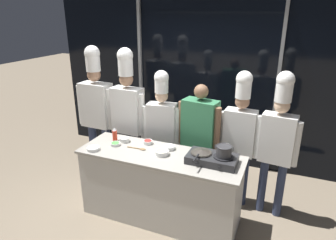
{
  "coord_description": "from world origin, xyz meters",
  "views": [
    {
      "loc": [
        1.33,
        -2.94,
        2.52
      ],
      "look_at": [
        0.0,
        0.25,
        1.25
      ],
      "focal_mm": 32.0,
      "sensor_mm": 36.0,
      "label": 1
    }
  ],
  "objects_px": {
    "prep_bowl_bean_sprouts": "(124,139)",
    "chef_sous": "(127,109)",
    "chef_line": "(162,124)",
    "prep_bowl_rice": "(93,148)",
    "portable_stove": "(212,159)",
    "chef_apprentice": "(278,136)",
    "chef_head": "(96,105)",
    "prep_bowl_ginger": "(162,152)",
    "person_guest": "(200,132)",
    "prep_bowl_bell_pepper": "(148,142)",
    "serving_spoon_slotted": "(140,149)",
    "prep_bowl_scallions": "(115,144)",
    "frying_pan": "(201,151)",
    "prep_bowl_garlic": "(169,147)",
    "squeeze_bottle_chili": "(115,134)",
    "chef_pastry": "(240,131)",
    "stock_pot": "(224,151)"
  },
  "relations": [
    {
      "from": "prep_bowl_bean_sprouts",
      "to": "chef_sous",
      "type": "bearing_deg",
      "value": 114.32
    },
    {
      "from": "chef_line",
      "to": "prep_bowl_rice",
      "type": "bearing_deg",
      "value": 47.58
    },
    {
      "from": "portable_stove",
      "to": "chef_apprentice",
      "type": "relative_size",
      "value": 0.3
    },
    {
      "from": "chef_head",
      "to": "chef_line",
      "type": "bearing_deg",
      "value": -179.39
    },
    {
      "from": "portable_stove",
      "to": "chef_apprentice",
      "type": "height_order",
      "value": "chef_apprentice"
    },
    {
      "from": "prep_bowl_ginger",
      "to": "person_guest",
      "type": "bearing_deg",
      "value": 67.96
    },
    {
      "from": "prep_bowl_bell_pepper",
      "to": "serving_spoon_slotted",
      "type": "bearing_deg",
      "value": -94.83
    },
    {
      "from": "prep_bowl_bell_pepper",
      "to": "prep_bowl_scallions",
      "type": "bearing_deg",
      "value": -150.77
    },
    {
      "from": "frying_pan",
      "to": "prep_bowl_bean_sprouts",
      "type": "distance_m",
      "value": 1.09
    },
    {
      "from": "prep_bowl_garlic",
      "to": "person_guest",
      "type": "xyz_separation_m",
      "value": [
        0.25,
        0.47,
        0.06
      ]
    },
    {
      "from": "prep_bowl_garlic",
      "to": "serving_spoon_slotted",
      "type": "distance_m",
      "value": 0.36
    },
    {
      "from": "frying_pan",
      "to": "prep_bowl_scallions",
      "type": "xyz_separation_m",
      "value": [
        -1.13,
        -0.02,
        -0.1
      ]
    },
    {
      "from": "squeeze_bottle_chili",
      "to": "prep_bowl_garlic",
      "type": "bearing_deg",
      "value": 2.35
    },
    {
      "from": "prep_bowl_garlic",
      "to": "chef_line",
      "type": "height_order",
      "value": "chef_line"
    },
    {
      "from": "frying_pan",
      "to": "chef_head",
      "type": "xyz_separation_m",
      "value": [
        -1.84,
        0.62,
        0.15
      ]
    },
    {
      "from": "frying_pan",
      "to": "chef_pastry",
      "type": "height_order",
      "value": "chef_pastry"
    },
    {
      "from": "portable_stove",
      "to": "prep_bowl_scallions",
      "type": "relative_size",
      "value": 4.36
    },
    {
      "from": "chef_head",
      "to": "stock_pot",
      "type": "bearing_deg",
      "value": 165.48
    },
    {
      "from": "prep_bowl_bean_sprouts",
      "to": "chef_line",
      "type": "bearing_deg",
      "value": 55.35
    },
    {
      "from": "prep_bowl_bean_sprouts",
      "to": "person_guest",
      "type": "height_order",
      "value": "person_guest"
    },
    {
      "from": "squeeze_bottle_chili",
      "to": "prep_bowl_rice",
      "type": "relative_size",
      "value": 1.13
    },
    {
      "from": "frying_pan",
      "to": "prep_bowl_bell_pepper",
      "type": "xyz_separation_m",
      "value": [
        -0.76,
        0.18,
        -0.09
      ]
    },
    {
      "from": "prep_bowl_ginger",
      "to": "chef_sous",
      "type": "xyz_separation_m",
      "value": [
        -0.83,
        0.64,
        0.25
      ]
    },
    {
      "from": "prep_bowl_rice",
      "to": "chef_head",
      "type": "height_order",
      "value": "chef_head"
    },
    {
      "from": "prep_bowl_rice",
      "to": "serving_spoon_slotted",
      "type": "bearing_deg",
      "value": 24.67
    },
    {
      "from": "stock_pot",
      "to": "prep_bowl_scallions",
      "type": "bearing_deg",
      "value": -178.88
    },
    {
      "from": "stock_pot",
      "to": "chef_line",
      "type": "height_order",
      "value": "chef_line"
    },
    {
      "from": "chef_head",
      "to": "prep_bowl_rice",
      "type": "bearing_deg",
      "value": 123.71
    },
    {
      "from": "portable_stove",
      "to": "prep_bowl_rice",
      "type": "height_order",
      "value": "portable_stove"
    },
    {
      "from": "squeeze_bottle_chili",
      "to": "prep_bowl_scallions",
      "type": "distance_m",
      "value": 0.17
    },
    {
      "from": "prep_bowl_scallions",
      "to": "serving_spoon_slotted",
      "type": "height_order",
      "value": "prep_bowl_scallions"
    },
    {
      "from": "chef_sous",
      "to": "chef_line",
      "type": "height_order",
      "value": "chef_sous"
    },
    {
      "from": "prep_bowl_ginger",
      "to": "prep_bowl_bell_pepper",
      "type": "bearing_deg",
      "value": 143.31
    },
    {
      "from": "frying_pan",
      "to": "person_guest",
      "type": "xyz_separation_m",
      "value": [
        -0.2,
        0.61,
        -0.03
      ]
    },
    {
      "from": "prep_bowl_bean_sprouts",
      "to": "chef_pastry",
      "type": "height_order",
      "value": "chef_pastry"
    },
    {
      "from": "prep_bowl_bean_sprouts",
      "to": "chef_head",
      "type": "bearing_deg",
      "value": 147.14
    },
    {
      "from": "chef_sous",
      "to": "person_guest",
      "type": "height_order",
      "value": "chef_sous"
    },
    {
      "from": "chef_sous",
      "to": "frying_pan",
      "type": "bearing_deg",
      "value": 157.76
    },
    {
      "from": "prep_bowl_garlic",
      "to": "prep_bowl_bell_pepper",
      "type": "distance_m",
      "value": 0.32
    },
    {
      "from": "chef_apprentice",
      "to": "chef_head",
      "type": "bearing_deg",
      "value": 6.15
    },
    {
      "from": "chef_head",
      "to": "chef_line",
      "type": "height_order",
      "value": "chef_head"
    },
    {
      "from": "prep_bowl_scallions",
      "to": "prep_bowl_ginger",
      "type": "bearing_deg",
      "value": -1.62
    },
    {
      "from": "chef_line",
      "to": "portable_stove",
      "type": "bearing_deg",
      "value": 137.0
    },
    {
      "from": "frying_pan",
      "to": "prep_bowl_bean_sprouts",
      "type": "height_order",
      "value": "frying_pan"
    },
    {
      "from": "prep_bowl_bean_sprouts",
      "to": "prep_bowl_rice",
      "type": "bearing_deg",
      "value": -121.63
    },
    {
      "from": "chef_head",
      "to": "prep_bowl_ginger",
      "type": "bearing_deg",
      "value": 156.15
    },
    {
      "from": "squeeze_bottle_chili",
      "to": "serving_spoon_slotted",
      "type": "distance_m",
      "value": 0.45
    },
    {
      "from": "serving_spoon_slotted",
      "to": "person_guest",
      "type": "bearing_deg",
      "value": 46.94
    },
    {
      "from": "portable_stove",
      "to": "prep_bowl_bean_sprouts",
      "type": "xyz_separation_m",
      "value": [
        -1.2,
        0.12,
        -0.02
      ]
    },
    {
      "from": "serving_spoon_slotted",
      "to": "prep_bowl_garlic",
      "type": "bearing_deg",
      "value": 23.46
    }
  ]
}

